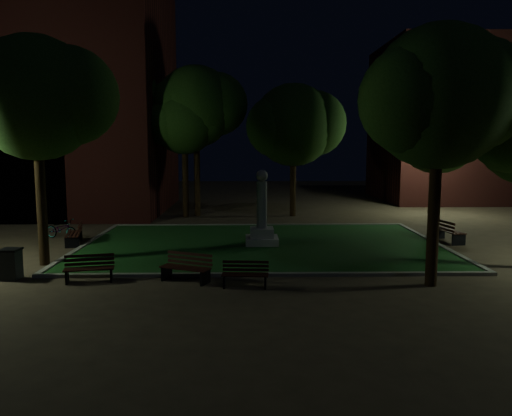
{
  "coord_description": "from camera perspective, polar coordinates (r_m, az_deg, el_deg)",
  "views": [
    {
      "loc": [
        -0.66,
        -19.24,
        4.37
      ],
      "look_at": [
        -0.27,
        1.0,
        1.77
      ],
      "focal_mm": 35.0,
      "sensor_mm": 36.0,
      "label": 1
    }
  ],
  "objects": [
    {
      "name": "ground",
      "position": [
        19.74,
        0.85,
        -5.48
      ],
      "size": [
        80.0,
        80.0,
        0.0
      ],
      "primitive_type": "plane",
      "color": "#4A3B2A"
    },
    {
      "name": "lawn",
      "position": [
        21.68,
        0.67,
        -4.2
      ],
      "size": [
        15.0,
        10.0,
        0.08
      ],
      "primitive_type": "cube",
      "color": "#174517",
      "rests_on": "ground"
    },
    {
      "name": "lawn_kerb",
      "position": [
        21.68,
        0.67,
        -4.15
      ],
      "size": [
        15.4,
        10.4,
        0.12
      ],
      "color": "slate",
      "rests_on": "ground"
    },
    {
      "name": "monument",
      "position": [
        21.52,
        0.67,
        -1.81
      ],
      "size": [
        1.4,
        1.4,
        3.2
      ],
      "color": "#A8A39B",
      "rests_on": "lawn"
    },
    {
      "name": "building_main",
      "position": [
        36.48,
        -26.26,
        11.31
      ],
      "size": [
        20.0,
        12.0,
        15.0
      ],
      "color": "#441713",
      "rests_on": "ground"
    },
    {
      "name": "building_far",
      "position": [
        43.48,
        24.63,
        8.81
      ],
      "size": [
        16.0,
        10.0,
        12.0
      ],
      "primitive_type": "cube",
      "color": "#441713",
      "rests_on": "ground"
    },
    {
      "name": "tree_west",
      "position": [
        19.41,
        -23.61,
        11.41
      ],
      "size": [
        5.37,
        4.38,
        8.16
      ],
      "color": "black",
      "rests_on": "ground"
    },
    {
      "name": "tree_north_wl",
      "position": [
        30.06,
        -8.04,
        9.72
      ],
      "size": [
        4.69,
        3.83,
        7.6
      ],
      "color": "black",
      "rests_on": "ground"
    },
    {
      "name": "tree_north_er",
      "position": [
        30.34,
        4.52,
        9.43
      ],
      "size": [
        6.06,
        4.95,
        7.98
      ],
      "color": "black",
      "rests_on": "ground"
    },
    {
      "name": "tree_ne",
      "position": [
        27.16,
        20.32,
        8.4
      ],
      "size": [
        5.47,
        4.47,
        7.34
      ],
      "color": "black",
      "rests_on": "ground"
    },
    {
      "name": "tree_se",
      "position": [
        16.13,
        20.54,
        11.75
      ],
      "size": [
        5.28,
        4.31,
        7.91
      ],
      "color": "black",
      "rests_on": "ground"
    },
    {
      "name": "tree_nw",
      "position": [
        30.91,
        -17.55,
        12.3
      ],
      "size": [
        6.59,
        5.38,
        9.93
      ],
      "color": "black",
      "rests_on": "ground"
    },
    {
      "name": "tree_far_north",
      "position": [
        30.64,
        -6.67,
        11.55
      ],
      "size": [
        5.83,
        4.76,
        9.04
      ],
      "color": "black",
      "rests_on": "ground"
    },
    {
      "name": "lamppost_nw",
      "position": [
        31.12,
        -23.95,
        4.51
      ],
      "size": [
        1.18,
        0.28,
        4.57
      ],
      "color": "black",
      "rests_on": "ground"
    },
    {
      "name": "lamppost_ne",
      "position": [
        33.0,
        20.1,
        4.87
      ],
      "size": [
        1.18,
        0.28,
        4.63
      ],
      "color": "black",
      "rests_on": "ground"
    },
    {
      "name": "bench_near_left",
      "position": [
        16.21,
        -7.95,
        -6.84
      ],
      "size": [
        1.73,
        1.2,
        0.9
      ],
      "rotation": [
        0.0,
        0.0,
        -0.43
      ],
      "color": "black",
      "rests_on": "ground"
    },
    {
      "name": "bench_near_right",
      "position": [
        15.46,
        -1.24,
        -7.68
      ],
      "size": [
        1.46,
        0.6,
        0.78
      ],
      "rotation": [
        0.0,
        0.0,
        -0.07
      ],
      "color": "black",
      "rests_on": "ground"
    },
    {
      "name": "bench_west_near",
      "position": [
        16.92,
        -18.51,
        -6.64
      ],
      "size": [
        1.62,
        0.84,
        0.85
      ],
      "rotation": [
        0.0,
        0.0,
        0.21
      ],
      "color": "black",
      "rests_on": "ground"
    },
    {
      "name": "bench_left_side",
      "position": [
        23.22,
        -19.96,
        -2.87
      ],
      "size": [
        0.97,
        1.8,
        0.94
      ],
      "rotation": [
        0.0,
        0.0,
        -1.34
      ],
      "color": "black",
      "rests_on": "ground"
    },
    {
      "name": "bench_right_side",
      "position": [
        23.95,
        20.99,
        -2.54
      ],
      "size": [
        0.94,
        1.92,
        1.01
      ],
      "rotation": [
        0.0,
        0.0,
        1.75
      ],
      "color": "black",
      "rests_on": "ground"
    },
    {
      "name": "trash_bin",
      "position": [
        18.08,
        -26.2,
        -5.75
      ],
      "size": [
        0.62,
        0.62,
        1.02
      ],
      "color": "black",
      "rests_on": "ground"
    },
    {
      "name": "bicycle",
      "position": [
        24.84,
        -21.36,
        -2.24
      ],
      "size": [
        1.86,
        1.24,
        0.93
      ],
      "primitive_type": "imported",
      "rotation": [
        0.0,
        0.0,
        1.18
      ],
      "color": "black",
      "rests_on": "ground"
    }
  ]
}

